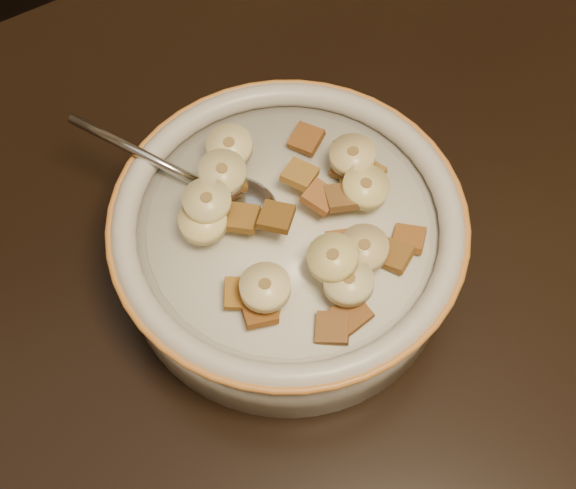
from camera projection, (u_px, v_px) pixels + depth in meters
cereal_bowl at (288, 247)px, 0.55m from camera, size 0.23×0.23×0.05m
milk at (288, 226)px, 0.53m from camera, size 0.19×0.19×0.00m
spoon at (239, 203)px, 0.53m from camera, size 0.06×0.07×0.01m
cereal_square_0 at (221, 187)px, 0.53m from camera, size 0.02×0.02×0.01m
cereal_square_1 at (276, 217)px, 0.50m from camera, size 0.03×0.03×0.01m
cereal_square_2 at (348, 166)px, 0.54m from camera, size 0.03×0.03×0.01m
cereal_square_3 at (241, 294)px, 0.49m from camera, size 0.03×0.03×0.01m
cereal_square_4 at (409, 239)px, 0.52m from camera, size 0.03×0.03×0.01m
cereal_square_5 at (367, 173)px, 0.54m from camera, size 0.03×0.03×0.01m
cereal_square_6 at (266, 300)px, 0.49m from camera, size 0.03×0.03×0.01m
cereal_square_7 at (242, 218)px, 0.51m from camera, size 0.03×0.03×0.01m
cereal_square_8 at (259, 311)px, 0.49m from camera, size 0.03×0.03×0.01m
cereal_square_9 at (230, 180)px, 0.53m from camera, size 0.03×0.03×0.01m
cereal_square_10 at (352, 313)px, 0.49m from camera, size 0.02×0.02×0.01m
cereal_square_11 at (355, 191)px, 0.53m from camera, size 0.03×0.03×0.01m
cereal_square_12 at (300, 175)px, 0.53m from camera, size 0.03×0.03×0.01m
cereal_square_13 at (321, 197)px, 0.52m from camera, size 0.03×0.03×0.01m
cereal_square_14 at (306, 139)px, 0.55m from camera, size 0.03×0.03×0.01m
cereal_square_15 at (342, 245)px, 0.50m from camera, size 0.03×0.03×0.01m
cereal_square_16 at (350, 153)px, 0.55m from camera, size 0.03×0.02×0.01m
cereal_square_17 at (333, 328)px, 0.49m from camera, size 0.03×0.03×0.01m
cereal_square_18 at (341, 197)px, 0.52m from camera, size 0.03×0.03×0.01m
cereal_square_19 at (395, 256)px, 0.51m from camera, size 0.03×0.03×0.01m
banana_slice_0 at (366, 187)px, 0.52m from camera, size 0.04×0.04×0.02m
banana_slice_1 at (265, 287)px, 0.48m from camera, size 0.04×0.04×0.01m
banana_slice_2 at (333, 258)px, 0.48m from camera, size 0.04×0.04×0.02m
banana_slice_3 at (364, 248)px, 0.50m from camera, size 0.04×0.04×0.01m
banana_slice_4 at (229, 146)px, 0.54m from camera, size 0.04×0.04×0.01m
banana_slice_5 at (207, 202)px, 0.51m from camera, size 0.04×0.04×0.01m
banana_slice_6 at (203, 221)px, 0.51m from camera, size 0.04×0.04×0.01m
banana_slice_7 at (349, 282)px, 0.49m from camera, size 0.04×0.04×0.01m
banana_slice_8 at (222, 173)px, 0.52m from camera, size 0.04×0.04×0.01m
banana_slice_9 at (337, 262)px, 0.49m from camera, size 0.03×0.03×0.01m
banana_slice_10 at (353, 155)px, 0.53m from camera, size 0.04×0.04×0.01m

